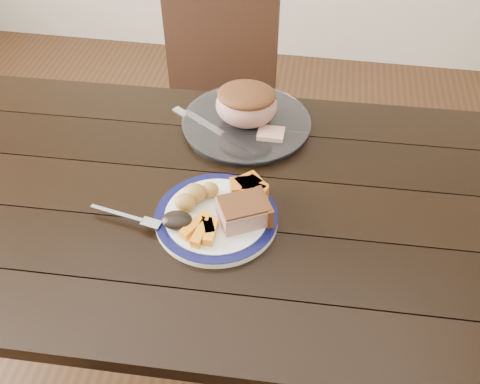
% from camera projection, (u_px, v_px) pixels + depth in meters
% --- Properties ---
extents(ground, '(4.00, 4.00, 0.00)m').
position_uv_depth(ground, '(218.00, 353.00, 1.82)').
color(ground, '#472B16').
rests_on(ground, ground).
extents(dining_table, '(1.63, 0.95, 0.75)m').
position_uv_depth(dining_table, '(210.00, 223.00, 1.36)').
color(dining_table, black).
rests_on(dining_table, ground).
extents(chair_far, '(0.46, 0.47, 0.93)m').
position_uv_depth(chair_far, '(213.00, 98.00, 1.99)').
color(chair_far, black).
rests_on(chair_far, ground).
extents(dinner_plate, '(0.28, 0.28, 0.02)m').
position_uv_depth(dinner_plate, '(217.00, 218.00, 1.23)').
color(dinner_plate, white).
rests_on(dinner_plate, dining_table).
extents(plate_rim, '(0.28, 0.28, 0.02)m').
position_uv_depth(plate_rim, '(216.00, 215.00, 1.23)').
color(plate_rim, '#0B0C38').
rests_on(plate_rim, dinner_plate).
extents(serving_platter, '(0.35, 0.35, 0.02)m').
position_uv_depth(serving_platter, '(246.00, 124.00, 1.49)').
color(serving_platter, white).
rests_on(serving_platter, dining_table).
extents(pork_slice, '(0.13, 0.12, 0.05)m').
position_uv_depth(pork_slice, '(243.00, 212.00, 1.20)').
color(pork_slice, tan).
rests_on(pork_slice, dinner_plate).
extents(roasted_potatoes, '(0.09, 0.09, 0.05)m').
position_uv_depth(roasted_potatoes, '(195.00, 195.00, 1.24)').
color(roasted_potatoes, gold).
rests_on(roasted_potatoes, dinner_plate).
extents(carrot_batons, '(0.08, 0.10, 0.02)m').
position_uv_depth(carrot_batons, '(203.00, 229.00, 1.18)').
color(carrot_batons, orange).
rests_on(carrot_batons, dinner_plate).
extents(pumpkin_wedges, '(0.10, 0.09, 0.04)m').
position_uv_depth(pumpkin_wedges, '(250.00, 189.00, 1.26)').
color(pumpkin_wedges, orange).
rests_on(pumpkin_wedges, dinner_plate).
extents(dark_mushroom, '(0.07, 0.05, 0.03)m').
position_uv_depth(dark_mushroom, '(177.00, 220.00, 1.19)').
color(dark_mushroom, black).
rests_on(dark_mushroom, dinner_plate).
extents(fork, '(0.18, 0.05, 0.00)m').
position_uv_depth(fork, '(131.00, 218.00, 1.22)').
color(fork, silver).
rests_on(fork, dinner_plate).
extents(roast_joint, '(0.17, 0.15, 0.11)m').
position_uv_depth(roast_joint, '(246.00, 105.00, 1.44)').
color(roast_joint, tan).
rests_on(roast_joint, serving_platter).
extents(cut_slice, '(0.07, 0.06, 0.02)m').
position_uv_depth(cut_slice, '(271.00, 134.00, 1.43)').
color(cut_slice, tan).
rests_on(cut_slice, serving_platter).
extents(carving_knife, '(0.28, 0.20, 0.01)m').
position_uv_depth(carving_knife, '(229.00, 140.00, 1.44)').
color(carving_knife, silver).
rests_on(carving_knife, dining_table).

